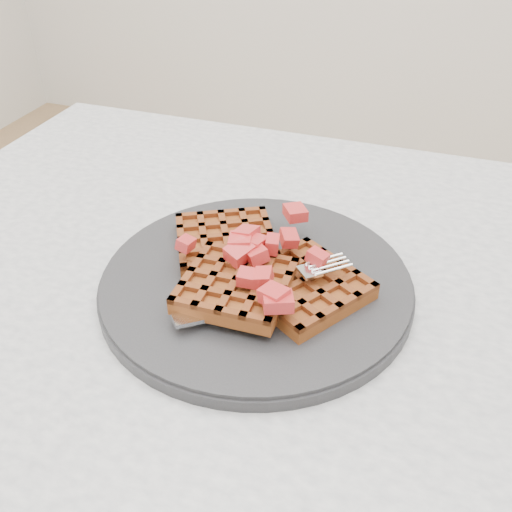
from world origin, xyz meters
name	(u,v)px	position (x,y,z in m)	size (l,w,h in m)	color
table	(386,423)	(0.00, 0.00, 0.64)	(1.20, 0.80, 0.75)	silver
plate	(256,282)	(-0.15, 0.03, 0.76)	(0.31, 0.31, 0.02)	#252528
waffles	(255,269)	(-0.15, 0.02, 0.78)	(0.23, 0.19, 0.03)	brown
strawberry_pile	(256,244)	(-0.15, 0.03, 0.80)	(0.15, 0.15, 0.02)	#A81215
fork	(277,296)	(-0.12, -0.01, 0.77)	(0.02, 0.18, 0.02)	silver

